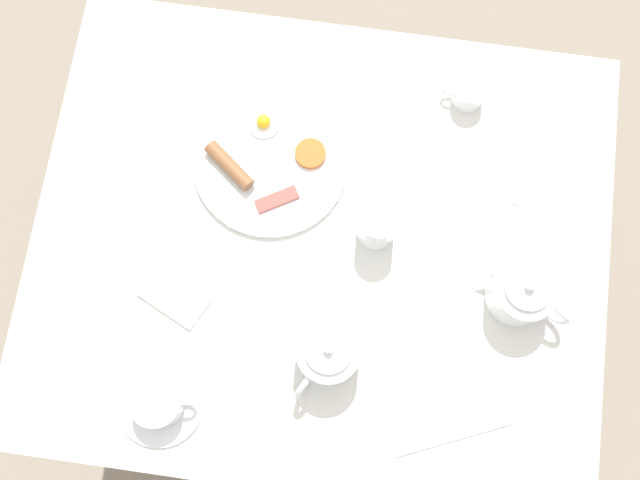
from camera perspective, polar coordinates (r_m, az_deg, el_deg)
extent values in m
plane|color=gray|center=(2.17, 0.00, -4.84)|extent=(8.00, 8.00, 0.00)
cube|color=silver|center=(1.43, 0.00, -0.33)|extent=(1.09, 0.91, 0.03)
cylinder|color=brown|center=(1.97, 16.23, 6.63)|extent=(0.04, 0.04, 0.74)
cylinder|color=brown|center=(2.00, -12.77, 10.46)|extent=(0.04, 0.04, 0.74)
cylinder|color=brown|center=(1.86, -17.61, -13.13)|extent=(0.04, 0.04, 0.74)
cylinder|color=white|center=(1.46, -3.78, 5.93)|extent=(0.30, 0.30, 0.01)
cylinder|color=white|center=(1.48, -4.30, 8.86)|extent=(0.07, 0.07, 0.00)
sphere|color=yellow|center=(1.47, -4.33, 9.01)|extent=(0.03, 0.03, 0.03)
cylinder|color=brown|center=(1.44, -6.92, 5.64)|extent=(0.11, 0.09, 0.03)
cube|color=#B74C42|center=(1.43, -3.29, 3.12)|extent=(0.08, 0.07, 0.01)
cylinder|color=#D16023|center=(1.45, -0.73, 6.60)|extent=(0.06, 0.06, 0.01)
cylinder|color=white|center=(1.40, 15.09, -3.87)|extent=(0.12, 0.12, 0.09)
cylinder|color=white|center=(1.36, 15.61, -3.52)|extent=(0.08, 0.08, 0.01)
sphere|color=white|center=(1.34, 15.76, -3.43)|extent=(0.02, 0.02, 0.02)
cone|color=white|center=(1.39, 12.71, -2.13)|extent=(0.05, 0.04, 0.04)
torus|color=white|center=(1.41, 17.22, -5.29)|extent=(0.07, 0.04, 0.07)
cylinder|color=white|center=(1.34, 0.62, -8.55)|extent=(0.12, 0.12, 0.09)
cylinder|color=white|center=(1.29, 0.64, -8.36)|extent=(0.08, 0.08, 0.01)
sphere|color=white|center=(1.28, 0.65, -8.31)|extent=(0.02, 0.02, 0.02)
cone|color=white|center=(1.34, 2.46, -6.00)|extent=(0.04, 0.05, 0.04)
torus|color=white|center=(1.34, -1.00, -10.73)|extent=(0.04, 0.07, 0.07)
cylinder|color=white|center=(1.40, -12.04, -12.02)|extent=(0.16, 0.16, 0.01)
cylinder|color=white|center=(1.38, -12.29, -11.99)|extent=(0.09, 0.09, 0.05)
cylinder|color=olive|center=(1.38, -12.24, -12.00)|extent=(0.08, 0.08, 0.04)
torus|color=white|center=(1.37, -10.26, -12.16)|extent=(0.04, 0.01, 0.04)
cylinder|color=white|center=(1.38, 4.38, 1.08)|extent=(0.07, 0.07, 0.10)
cylinder|color=white|center=(1.52, 11.27, 10.92)|extent=(0.06, 0.06, 0.05)
torus|color=white|center=(1.51, 9.97, 11.14)|extent=(0.04, 0.01, 0.04)
cube|color=white|center=(1.42, -11.08, -4.26)|extent=(0.14, 0.11, 0.01)
cube|color=silver|center=(1.51, 15.89, 5.40)|extent=(0.07, 0.17, 0.00)
cube|color=silver|center=(1.40, 10.14, -14.53)|extent=(0.21, 0.10, 0.00)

